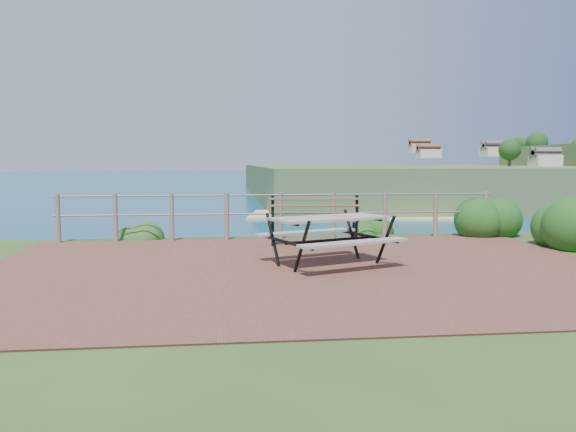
% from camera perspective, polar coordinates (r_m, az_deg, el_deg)
% --- Properties ---
extents(ground, '(10.00, 7.00, 0.12)m').
position_cam_1_polar(ground, '(8.80, 1.38, -5.46)').
color(ground, brown).
rests_on(ground, ground).
extents(ocean, '(1200.00, 1200.00, 0.00)m').
position_cam_1_polar(ocean, '(208.57, -6.06, 5.06)').
color(ocean, '#146A7A').
rests_on(ocean, ground).
extents(safety_railing, '(9.40, 0.10, 1.00)m').
position_cam_1_polar(safety_railing, '(12.02, -0.76, 0.26)').
color(safety_railing, '#6B5B4C').
rests_on(safety_railing, ground).
extents(picnic_table, '(1.99, 1.51, 0.78)m').
position_cam_1_polar(picnic_table, '(9.05, 4.17, -1.98)').
color(picnic_table, gray).
rests_on(picnic_table, ground).
extents(park_bench, '(1.82, 0.60, 1.01)m').
position_cam_1_polar(park_bench, '(11.22, 2.65, 0.34)').
color(park_bench, brown).
rests_on(park_bench, ground).
extents(shrub_right_front, '(1.24, 1.24, 1.76)m').
position_cam_1_polar(shrub_right_front, '(12.28, 26.54, -2.91)').
color(shrub_right_front, '#1C4615').
rests_on(shrub_right_front, ground).
extents(shrub_right_edge, '(1.05, 1.05, 1.50)m').
position_cam_1_polar(shrub_right_edge, '(13.52, 19.65, -1.92)').
color(shrub_right_edge, '#1C4615').
rests_on(shrub_right_edge, ground).
extents(shrub_lip_west, '(0.86, 0.86, 0.64)m').
position_cam_1_polar(shrub_lip_west, '(12.65, -14.61, -2.27)').
color(shrub_lip_west, '#24521F').
rests_on(shrub_lip_west, ground).
extents(shrub_lip_east, '(0.81, 0.81, 0.57)m').
position_cam_1_polar(shrub_lip_east, '(13.29, 8.28, -1.77)').
color(shrub_lip_east, '#1C4615').
rests_on(shrub_lip_east, ground).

